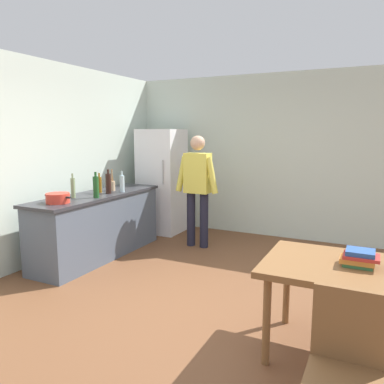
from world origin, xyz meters
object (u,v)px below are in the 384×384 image
at_px(bottle_oil_amber, 99,184).
at_px(book_stack, 359,258).
at_px(bottle_wine_green, 96,187).
at_px(refrigerator, 162,181).
at_px(chair, 349,365).
at_px(cooking_pot, 58,198).
at_px(bottle_water_clear, 122,183).
at_px(person, 197,184).
at_px(utensil_jar, 111,185).
at_px(bottle_vinegar_tall, 73,188).
at_px(dining_table, 359,277).
at_px(bottle_wine_dark, 108,183).

relative_size(bottle_oil_amber, book_stack, 1.03).
xyz_separation_m(bottle_wine_green, book_stack, (3.19, -0.83, -0.23)).
bearing_deg(refrigerator, chair, -48.03).
distance_m(cooking_pot, bottle_water_clear, 1.06).
bearing_deg(person, bottle_water_clear, -137.66).
relative_size(utensil_jar, bottle_vinegar_tall, 1.00).
height_order(utensil_jar, bottle_water_clear, utensil_jar).
height_order(dining_table, utensil_jar, utensil_jar).
bearing_deg(bottle_water_clear, utensil_jar, 170.10).
relative_size(chair, bottle_vinegar_tall, 2.84).
xyz_separation_m(refrigerator, bottle_water_clear, (0.12, -1.31, 0.13)).
bearing_deg(bottle_wine_dark, cooking_pot, -96.27).
distance_m(cooking_pot, utensil_jar, 1.08).
bearing_deg(bottle_wine_green, dining_table, -14.81).
distance_m(dining_table, bottle_water_clear, 3.49).
distance_m(bottle_vinegar_tall, book_stack, 3.53).
bearing_deg(chair, dining_table, 101.74).
height_order(refrigerator, utensil_jar, refrigerator).
bearing_deg(person, dining_table, -42.41).
relative_size(chair, bottle_water_clear, 3.03).
relative_size(chair, bottle_oil_amber, 3.25).
height_order(utensil_jar, bottle_wine_green, bottle_wine_green).
xyz_separation_m(utensil_jar, book_stack, (3.39, -1.41, -0.17)).
bearing_deg(person, book_stack, -42.29).
distance_m(chair, utensil_jar, 4.19).
relative_size(dining_table, chair, 1.54).
distance_m(person, bottle_water_clear, 1.13).
bearing_deg(bottle_oil_amber, bottle_water_clear, 34.16).
distance_m(person, bottle_vinegar_tall, 1.82).
bearing_deg(chair, refrigerator, 143.72).
relative_size(bottle_water_clear, bottle_oil_amber, 1.07).
height_order(bottle_water_clear, bottle_wine_green, bottle_wine_green).
distance_m(refrigerator, book_stack, 4.25).
bearing_deg(person, utensil_jar, -145.63).
height_order(bottle_oil_amber, book_stack, bottle_oil_amber).
bearing_deg(refrigerator, utensil_jar, -94.67).
distance_m(bottle_vinegar_tall, bottle_wine_green, 0.30).
bearing_deg(utensil_jar, dining_table, -22.72).
relative_size(person, dining_table, 1.21).
distance_m(dining_table, bottle_oil_amber, 3.67).
xyz_separation_m(cooking_pot, bottle_wine_dark, (0.09, 0.85, 0.09)).
bearing_deg(utensil_jar, book_stack, -22.52).
height_order(person, bottle_wine_green, person).
xyz_separation_m(refrigerator, bottle_oil_amber, (-0.14, -1.49, 0.12)).
xyz_separation_m(dining_table, bottle_vinegar_tall, (-3.46, 0.71, 0.36)).
distance_m(bottle_vinegar_tall, bottle_oil_amber, 0.50).
bearing_deg(bottle_water_clear, cooking_pot, -100.04).
relative_size(person, chair, 1.87).
distance_m(person, bottle_oil_amber, 1.44).
relative_size(bottle_vinegar_tall, bottle_wine_green, 0.94).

